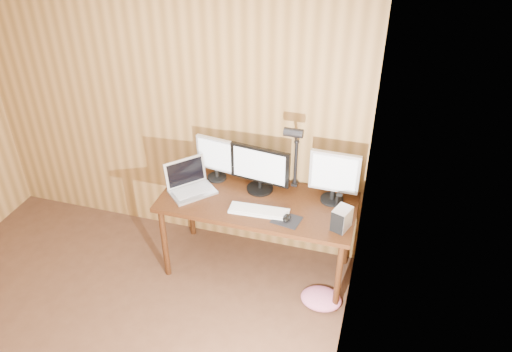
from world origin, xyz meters
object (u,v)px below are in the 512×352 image
at_px(hard_drive, 342,219).
at_px(desk_lamp, 295,148).
at_px(phone, 241,210).
at_px(monitor_left, 216,158).
at_px(keyboard, 259,211).
at_px(laptop, 189,183).
at_px(desk, 260,207).
at_px(monitor_right, 334,176).
at_px(mouse, 287,218).
at_px(monitor_center, 260,169).
at_px(speaker, 339,201).

height_order(hard_drive, desk_lamp, desk_lamp).
bearing_deg(phone, monitor_left, 123.78).
bearing_deg(keyboard, phone, -173.70).
bearing_deg(laptop, monitor_left, 7.47).
bearing_deg(monitor_left, keyboard, -28.14).
relative_size(desk, monitor_right, 3.56).
distance_m(keyboard, mouse, 0.24).
height_order(laptop, keyboard, laptop).
distance_m(monitor_left, keyboard, 0.64).
xyz_separation_m(keyboard, mouse, (0.23, -0.04, 0.01)).
xyz_separation_m(monitor_left, laptop, (-0.16, -0.23, -0.15)).
relative_size(monitor_left, laptop, 0.88).
relative_size(monitor_center, desk_lamp, 0.78).
relative_size(mouse, hard_drive, 0.56).
distance_m(laptop, mouse, 0.90).
distance_m(monitor_right, laptop, 1.20).
xyz_separation_m(desk, hard_drive, (0.70, -0.24, 0.21)).
distance_m(monitor_center, speaker, 0.69).
bearing_deg(laptop, hard_drive, -53.89).
xyz_separation_m(monitor_center, mouse, (0.31, -0.34, -0.19)).
bearing_deg(mouse, phone, -178.47).
bearing_deg(desk, mouse, -41.98).
height_order(keyboard, desk_lamp, desk_lamp).
height_order(monitor_left, desk_lamp, desk_lamp).
relative_size(monitor_center, monitor_right, 1.15).
xyz_separation_m(monitor_center, monitor_left, (-0.41, 0.06, 0.00)).
bearing_deg(phone, keyboard, 1.24).
height_order(monitor_left, laptop, monitor_left).
height_order(laptop, mouse, laptop).
height_order(monitor_left, phone, monitor_left).
height_order(desk, monitor_right, monitor_right).
height_order(monitor_center, monitor_right, monitor_right).
bearing_deg(monitor_left, speaker, 1.71).
height_order(hard_drive, phone, hard_drive).
bearing_deg(phone, mouse, -10.71).
bearing_deg(hard_drive, mouse, -157.35).
xyz_separation_m(monitor_left, hard_drive, (1.13, -0.38, -0.12)).
xyz_separation_m(laptop, keyboard, (0.65, -0.13, -0.05)).
relative_size(laptop, keyboard, 0.93).
distance_m(keyboard, desk_lamp, 0.57).
relative_size(laptop, speaker, 3.62).
xyz_separation_m(desk, phone, (-0.08, -0.24, 0.13)).
xyz_separation_m(hard_drive, speaker, (-0.06, 0.25, -0.03)).
height_order(monitor_center, phone, monitor_center).
bearing_deg(speaker, hard_drive, -77.34).
bearing_deg(monitor_left, desk_lamp, 9.51).
relative_size(desk, monitor_left, 4.03).
bearing_deg(monitor_center, monitor_left, 178.97).
bearing_deg(speaker, monitor_center, 174.25).
distance_m(monitor_center, laptop, 0.61).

